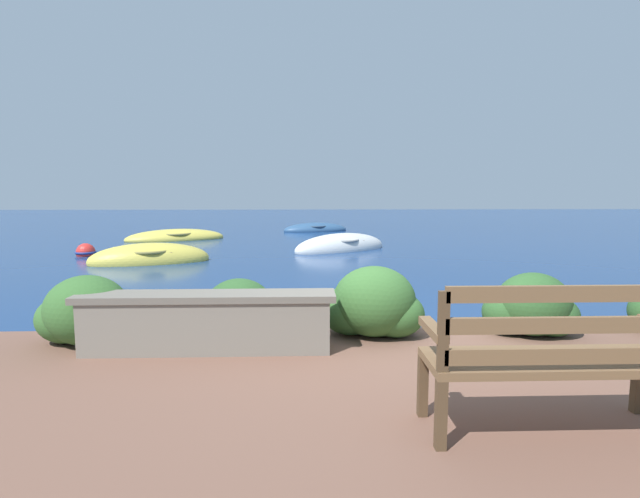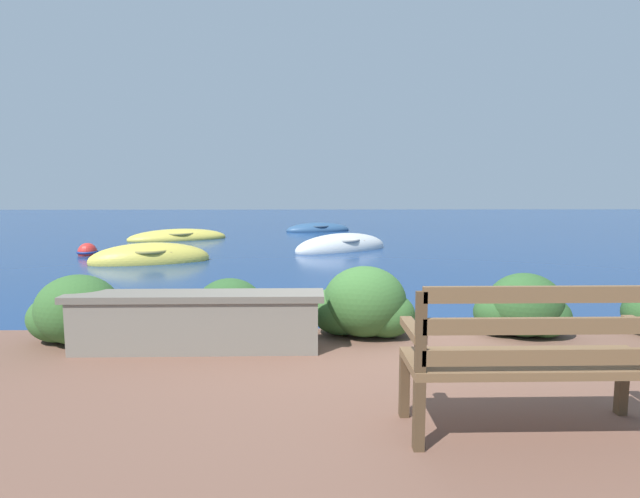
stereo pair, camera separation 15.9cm
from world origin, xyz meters
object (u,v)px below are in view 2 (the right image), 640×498
object	(u,v)px
rowboat_outer	(318,230)
mooring_buoy	(88,252)
rowboat_far	(178,238)
rowboat_mid	(342,248)
park_bench	(534,356)
rowboat_nearest	(150,259)

from	to	relation	value
rowboat_outer	mooring_buoy	distance (m)	9.77
rowboat_far	mooring_buoy	bearing A→B (deg)	-133.23
rowboat_outer	rowboat_mid	bearing A→B (deg)	77.86
rowboat_mid	park_bench	bearing A→B (deg)	-123.05
park_bench	rowboat_outer	xyz separation A→B (m)	(-0.93, 17.79, -0.65)
park_bench	rowboat_far	world-z (taller)	park_bench
park_bench	rowboat_nearest	xyz separation A→B (m)	(-5.02, 8.84, -0.64)
rowboat_outer	rowboat_far	bearing A→B (deg)	18.77
park_bench	mooring_buoy	world-z (taller)	park_bench
park_bench	rowboat_mid	world-z (taller)	park_bench
rowboat_nearest	mooring_buoy	xyz separation A→B (m)	(-2.04, 1.33, 0.01)
park_bench	mooring_buoy	size ratio (longest dim) A/B	2.83
park_bench	rowboat_mid	bearing A→B (deg)	90.32
rowboat_far	park_bench	bearing A→B (deg)	-94.34
rowboat_outer	park_bench	bearing A→B (deg)	76.25
park_bench	rowboat_outer	world-z (taller)	park_bench
park_bench	rowboat_outer	size ratio (longest dim) A/B	0.51
rowboat_mid	mooring_buoy	distance (m)	6.72
rowboat_nearest	rowboat_far	distance (m)	5.53
rowboat_far	mooring_buoy	xyz separation A→B (m)	(-1.26, -4.15, 0.03)
rowboat_nearest	mooring_buoy	bearing A→B (deg)	127.42
park_bench	rowboat_nearest	world-z (taller)	park_bench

